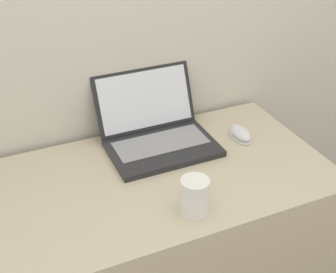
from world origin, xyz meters
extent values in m
cube|color=beige|center=(0.00, 0.29, 0.36)|extent=(1.09, 0.59, 0.72)
cube|color=#232326|center=(0.08, 0.41, 0.73)|extent=(0.35, 0.23, 0.02)
cube|color=gray|center=(0.08, 0.43, 0.74)|extent=(0.31, 0.13, 0.00)
cube|color=#232326|center=(0.08, 0.57, 0.84)|extent=(0.35, 0.09, 0.20)
cube|color=white|center=(0.08, 0.57, 0.84)|extent=(0.32, 0.08, 0.18)
cylinder|color=white|center=(0.04, 0.10, 0.77)|extent=(0.08, 0.08, 0.11)
cylinder|color=black|center=(0.04, 0.10, 0.82)|extent=(0.07, 0.07, 0.01)
ellipsoid|color=white|center=(0.36, 0.38, 0.72)|extent=(0.06, 0.11, 0.01)
ellipsoid|color=silver|center=(0.36, 0.38, 0.74)|extent=(0.06, 0.11, 0.04)
camera|label=1|loc=(-0.43, -0.78, 1.57)|focal=50.00mm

